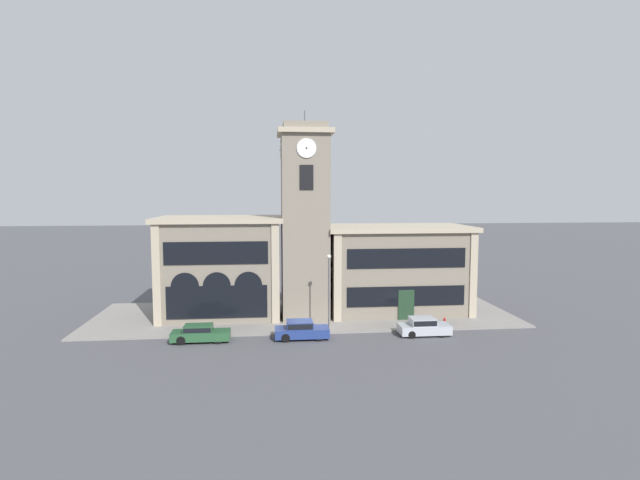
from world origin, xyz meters
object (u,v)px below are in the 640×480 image
parked_car_near (200,333)px  bollard (187,329)px  fire_hydrant (444,323)px  street_lamp (329,282)px  parked_car_far (424,326)px  parked_car_mid (301,329)px

parked_car_near → bollard: size_ratio=4.38×
bollard → fire_hydrant: (22.06, 0.26, -0.10)m
parked_car_near → bollard: (-1.23, 1.39, -0.06)m
fire_hydrant → bollard: bearing=-179.3°
parked_car_near → street_lamp: bearing=7.7°
parked_car_far → fire_hydrant: 2.93m
parked_car_near → parked_car_mid: (8.11, -0.00, 0.06)m
parked_car_near → street_lamp: 11.28m
fire_hydrant → parked_car_far: bearing=-145.6°
fire_hydrant → parked_car_mid: bearing=-172.6°
parked_car_mid → street_lamp: size_ratio=0.67×
parked_car_mid → bollard: parked_car_mid is taller
parked_car_near → parked_car_mid: parked_car_mid is taller
parked_car_near → fire_hydrant: bearing=4.5°
street_lamp → bollard: 12.38m
parked_car_far → fire_hydrant: (2.42, 1.65, -0.20)m
bollard → street_lamp: bearing=0.3°
parked_car_far → street_lamp: bearing=169.4°
parked_car_near → fire_hydrant: (20.82, 1.65, -0.16)m
bollard → fire_hydrant: size_ratio=1.22×
parked_car_near → parked_car_mid: bearing=-0.1°
parked_car_far → bollard: size_ratio=4.01×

